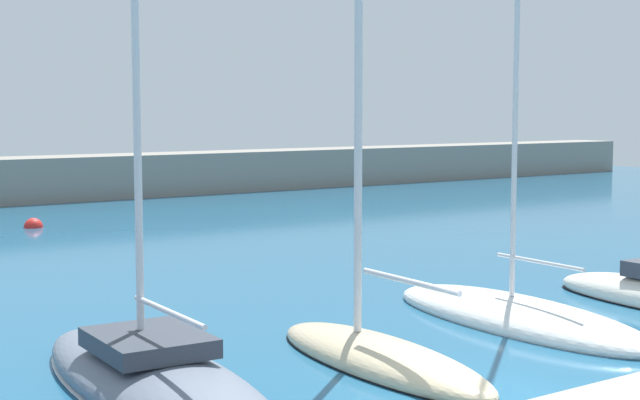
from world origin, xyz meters
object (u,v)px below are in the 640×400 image
object	(u,v)px
sailboat_slate_third	(152,373)
sailboat_white_fifth	(516,315)
mooring_buoy_red	(33,227)
sailboat_sand_fourth	(380,352)

from	to	relation	value
sailboat_slate_third	sailboat_white_fifth	bearing A→B (deg)	-86.70
sailboat_white_fifth	mooring_buoy_red	bearing A→B (deg)	10.11
sailboat_sand_fourth	sailboat_white_fifth	distance (m)	5.33
mooring_buoy_red	sailboat_sand_fourth	bearing A→B (deg)	-93.74
sailboat_slate_third	sailboat_white_fifth	distance (m)	9.84
sailboat_sand_fourth	sailboat_white_fifth	xyz separation A→B (m)	(5.21, 1.12, -0.08)
sailboat_slate_third	sailboat_sand_fourth	world-z (taller)	sailboat_slate_third
sailboat_slate_third	mooring_buoy_red	distance (m)	26.49
sailboat_white_fifth	mooring_buoy_red	size ratio (longest dim) A/B	20.55
sailboat_sand_fourth	mooring_buoy_red	world-z (taller)	sailboat_sand_fourth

